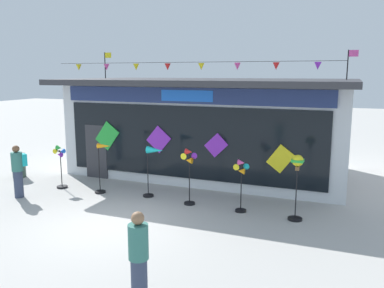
# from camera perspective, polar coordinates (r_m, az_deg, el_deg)

# --- Properties ---
(ground_plane) EXTENTS (80.00, 80.00, 0.00)m
(ground_plane) POSITION_cam_1_polar(r_m,az_deg,el_deg) (10.85, -11.64, -11.16)
(ground_plane) COLOR #ADAAA5
(kite_shop_building) EXTENTS (10.63, 5.98, 4.77)m
(kite_shop_building) POSITION_cam_1_polar(r_m,az_deg,el_deg) (15.68, 2.76, 2.65)
(kite_shop_building) COLOR silver
(kite_shop_building) RESTS_ON ground_plane
(wind_spinner_far_left) EXTENTS (0.40, 0.36, 1.49)m
(wind_spinner_far_left) POSITION_cam_1_polar(r_m,az_deg,el_deg) (14.28, -18.37, -2.41)
(wind_spinner_far_left) COLOR black
(wind_spinner_far_left) RESTS_ON ground_plane
(wind_spinner_left) EXTENTS (0.62, 0.36, 1.67)m
(wind_spinner_left) POSITION_cam_1_polar(r_m,az_deg,el_deg) (13.27, -12.75, -2.74)
(wind_spinner_left) COLOR black
(wind_spinner_left) RESTS_ON ground_plane
(wind_spinner_center_left) EXTENTS (0.71, 0.34, 1.65)m
(wind_spinner_center_left) POSITION_cam_1_polar(r_m,az_deg,el_deg) (12.53, -5.56, -2.23)
(wind_spinner_center_left) COLOR black
(wind_spinner_center_left) RESTS_ON ground_plane
(wind_spinner_center_right) EXTENTS (0.45, 0.33, 1.72)m
(wind_spinner_center_right) POSITION_cam_1_polar(r_m,az_deg,el_deg) (11.77, -0.43, -3.09)
(wind_spinner_center_right) COLOR black
(wind_spinner_center_right) RESTS_ON ground_plane
(wind_spinner_right) EXTENTS (0.42, 0.32, 1.53)m
(wind_spinner_right) POSITION_cam_1_polar(r_m,az_deg,el_deg) (11.28, 7.05, -4.65)
(wind_spinner_right) COLOR black
(wind_spinner_right) RESTS_ON ground_plane
(wind_spinner_far_right) EXTENTS (0.39, 0.39, 1.79)m
(wind_spinner_far_right) POSITION_cam_1_polar(r_m,az_deg,el_deg) (10.88, 14.82, -4.07)
(wind_spinner_far_right) COLOR black
(wind_spinner_far_right) RESTS_ON ground_plane
(person_near_camera) EXTENTS (0.34, 0.34, 1.68)m
(person_near_camera) POSITION_cam_1_polar(r_m,az_deg,el_deg) (6.95, -7.64, -16.00)
(person_near_camera) COLOR #333D56
(person_near_camera) RESTS_ON ground_plane
(person_mid_plaza) EXTENTS (0.40, 0.48, 1.68)m
(person_mid_plaza) POSITION_cam_1_polar(r_m,az_deg,el_deg) (13.72, -23.65, -3.43)
(person_mid_plaza) COLOR #333D56
(person_mid_plaza) RESTS_ON ground_plane
(trash_bin) EXTENTS (0.52, 0.52, 0.90)m
(trash_bin) POSITION_cam_1_polar(r_m,az_deg,el_deg) (16.45, -23.57, -2.81)
(trash_bin) COLOR #2D4238
(trash_bin) RESTS_ON ground_plane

